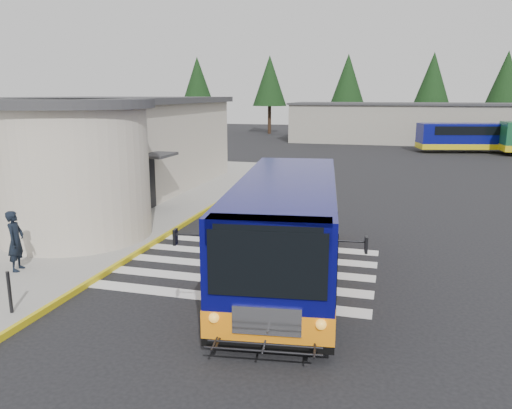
% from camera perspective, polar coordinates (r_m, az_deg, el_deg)
% --- Properties ---
extents(ground, '(140.00, 140.00, 0.00)m').
position_cam_1_polar(ground, '(15.83, 0.81, -6.34)').
color(ground, black).
rests_on(ground, ground).
extents(sidewalk, '(10.00, 34.00, 0.15)m').
position_cam_1_polar(sidewalk, '(23.02, -18.79, -0.81)').
color(sidewalk, gray).
rests_on(sidewalk, ground).
extents(curb_strip, '(0.12, 34.00, 0.16)m').
position_cam_1_polar(curb_strip, '(20.70, -7.32, -1.67)').
color(curb_strip, gold).
rests_on(curb_strip, ground).
extents(station_building, '(12.70, 18.70, 4.80)m').
position_cam_1_polar(station_building, '(26.02, -19.01, 6.22)').
color(station_building, '#B8AB9B').
rests_on(station_building, ground).
extents(crosswalk, '(8.00, 5.35, 0.01)m').
position_cam_1_polar(crosswalk, '(15.23, -1.78, -7.09)').
color(crosswalk, silver).
rests_on(crosswalk, ground).
extents(depot_building, '(26.40, 8.40, 4.20)m').
position_cam_1_polar(depot_building, '(56.64, 17.73, 8.89)').
color(depot_building, gray).
rests_on(depot_building, ground).
extents(tree_line, '(58.40, 4.40, 10.00)m').
position_cam_1_polar(tree_line, '(64.58, 18.00, 13.39)').
color(tree_line, black).
rests_on(tree_line, ground).
extents(transit_bus, '(4.27, 10.29, 2.84)m').
position_cam_1_polar(transit_bus, '(13.94, 3.50, -3.15)').
color(transit_bus, '#070756').
rests_on(transit_bus, ground).
extents(pedestrian_a, '(0.57, 0.73, 1.75)m').
position_cam_1_polar(pedestrian_a, '(15.81, -25.77, -3.76)').
color(pedestrian_a, black).
rests_on(pedestrian_a, sidewalk).
extents(pedestrian_b, '(0.62, 0.78, 1.58)m').
position_cam_1_polar(pedestrian_b, '(17.02, -19.71, -2.44)').
color(pedestrian_b, black).
rests_on(pedestrian_b, sidewalk).
extents(bollard, '(0.08, 0.08, 1.00)m').
position_cam_1_polar(bollard, '(12.97, -26.33, -8.97)').
color(bollard, black).
rests_on(bollard, sidewalk).
extents(far_bus_a, '(8.92, 4.34, 2.22)m').
position_cam_1_polar(far_bus_a, '(48.69, 23.04, 7.20)').
color(far_bus_a, '#080B60').
rests_on(far_bus_a, ground).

